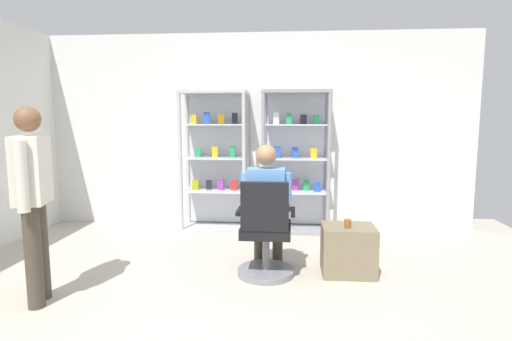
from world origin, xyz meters
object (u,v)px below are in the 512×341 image
Objects in this scene: display_cabinet_left at (216,160)px; office_chair at (266,238)px; storage_crate at (348,250)px; display_cabinet_right at (296,161)px; seated_shopkeeper at (267,202)px; tea_glass at (348,223)px; standing_customer at (33,193)px.

display_cabinet_left reaches higher than office_chair.
storage_crate is at bearing -44.13° from display_cabinet_left.
storage_crate is (0.51, -1.56, -0.72)m from display_cabinet_right.
tea_glass is (0.79, -0.06, -0.19)m from seated_shopkeeper.
office_chair is 0.59× the size of standing_customer.
standing_customer is at bearing -161.91° from storage_crate.
storage_crate is (0.81, 0.16, -0.15)m from office_chair.
seated_shopkeeper is at bearing 25.21° from standing_customer.
display_cabinet_left is 2.35m from storage_crate.
office_chair is (0.80, -1.72, -0.57)m from display_cabinet_left.
display_cabinet_right is (1.10, 0.00, -0.00)m from display_cabinet_left.
standing_customer is (-1.86, -0.87, 0.22)m from seated_shopkeeper.
display_cabinet_left reaches higher than standing_customer.
display_cabinet_right is 22.12× the size of tea_glass.
storage_crate is at bearing -0.22° from seated_shopkeeper.
display_cabinet_right is at bearing 108.01° from storage_crate.
storage_crate is at bearing 71.33° from tea_glass.
storage_crate is 2.89m from standing_customer.
seated_shopkeeper reaches higher than office_chair.
tea_glass is at bearing -4.71° from seated_shopkeeper.
seated_shopkeeper is 0.79× the size of standing_customer.
tea_glass is (0.79, 0.10, 0.13)m from office_chair.
tea_glass is at bearing -73.31° from display_cabinet_right.
display_cabinet_right is at bearing 106.69° from tea_glass.
standing_customer is at bearing -154.79° from seated_shopkeeper.
storage_crate is at bearing -71.99° from display_cabinet_right.
display_cabinet_right is at bearing 48.37° from standing_customer.
standing_customer is (-2.67, -0.87, 0.69)m from storage_crate.
display_cabinet_right reaches higher than storage_crate.
tea_glass reaches higher than storage_crate.
standing_customer reaches higher than seated_shopkeeper.
storage_crate is at bearing 11.18° from office_chair.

